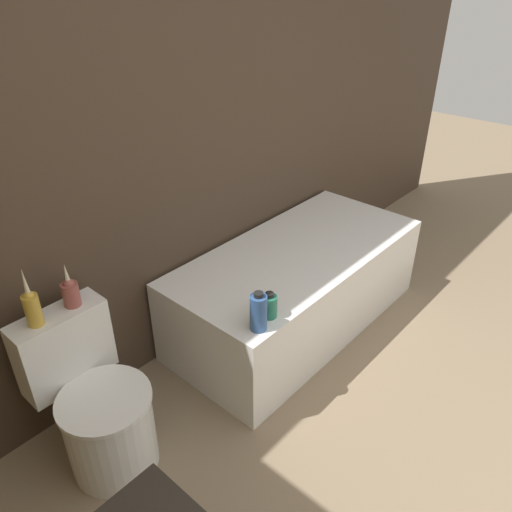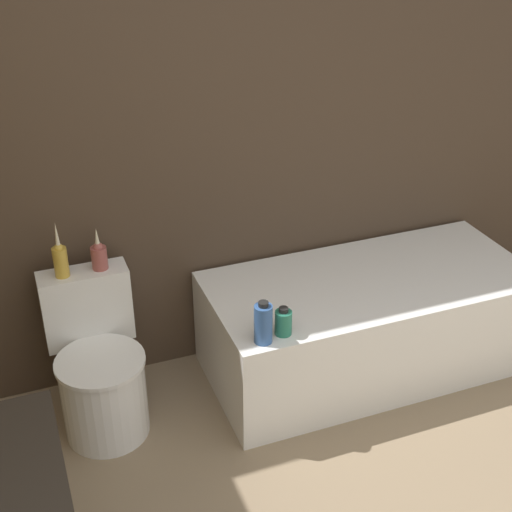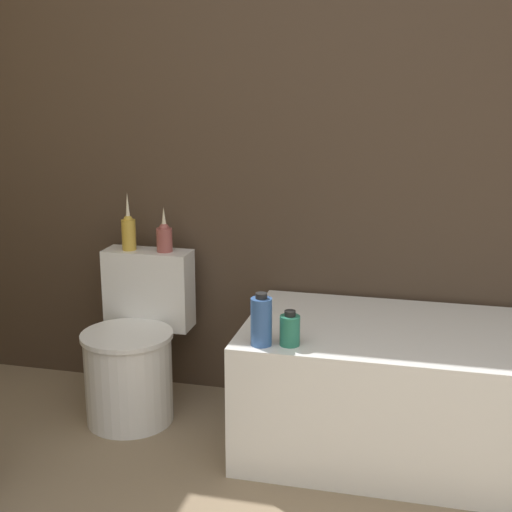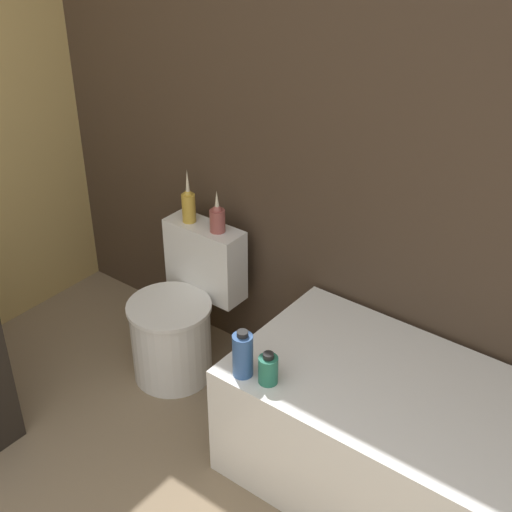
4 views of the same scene
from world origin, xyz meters
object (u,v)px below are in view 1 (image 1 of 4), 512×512
vase_gold (32,306)px  bathtub (297,286)px  shampoo_bottle_tall (258,312)px  vase_silver (70,291)px  shampoo_bottle_short (269,306)px  toilet (98,408)px

vase_gold → bathtub: bearing=-9.4°
vase_gold → shampoo_bottle_tall: 0.94m
vase_gold → vase_silver: size_ratio=1.31×
vase_silver → shampoo_bottle_short: vase_silver is taller
bathtub → shampoo_bottle_short: bearing=-154.9°
vase_silver → shampoo_bottle_short: bearing=-37.4°
bathtub → shampoo_bottle_short: size_ratio=12.20×
bathtub → shampoo_bottle_tall: bearing=-156.7°
vase_gold → shampoo_bottle_tall: size_ratio=1.33×
toilet → shampoo_bottle_tall: size_ratio=3.57×
bathtub → vase_gold: 1.55m
vase_gold → shampoo_bottle_tall: (0.75, -0.54, -0.18)m
vase_gold → shampoo_bottle_short: (0.85, -0.51, -0.22)m
vase_gold → toilet: bearing=-65.7°
bathtub → vase_silver: vase_silver is taller
bathtub → vase_gold: bearing=170.6°
bathtub → shampoo_bottle_tall: 0.83m
bathtub → vase_gold: size_ratio=6.11×
toilet → shampoo_bottle_tall: shampoo_bottle_tall is taller
shampoo_bottle_tall → vase_gold: bearing=144.3°
bathtub → toilet: bearing=177.8°
vase_gold → vase_silver: vase_gold is taller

